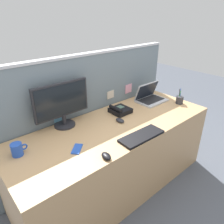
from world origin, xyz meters
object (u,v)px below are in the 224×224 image
desk_phone (120,110)px  pen_cup (180,100)px  laptop (150,97)px  coffee_mug (17,149)px  computer_mouse_right_hand (106,156)px  desktop_monitor (62,103)px  computer_mouse_left_hand (120,120)px  keyboard_main (142,136)px  cell_phone_blue_case (77,149)px

desk_phone → pen_cup: pen_cup is taller
laptop → coffee_mug: bearing=-178.7°
coffee_mug → computer_mouse_right_hand: bearing=-43.9°
desktop_monitor → computer_mouse_left_hand: bearing=-34.1°
computer_mouse_left_hand → laptop: bearing=13.1°
keyboard_main → coffee_mug: coffee_mug is taller
keyboard_main → coffee_mug: (-0.89, 0.45, 0.04)m
keyboard_main → coffee_mug: 1.00m
desktop_monitor → desk_phone: desktop_monitor is taller
computer_mouse_right_hand → pen_cup: bearing=19.7°
desktop_monitor → coffee_mug: bearing=-160.3°
desktop_monitor → computer_mouse_left_hand: size_ratio=5.33×
desk_phone → computer_mouse_left_hand: bearing=-132.1°
computer_mouse_right_hand → cell_phone_blue_case: bearing=124.9°
laptop → coffee_mug: 1.57m
desktop_monitor → desk_phone: 0.63m
desk_phone → pen_cup: size_ratio=1.09×
laptop → coffee_mug: size_ratio=2.81×
coffee_mug → desk_phone: bearing=1.6°
desktop_monitor → keyboard_main: size_ratio=1.26×
laptop → computer_mouse_right_hand: 1.20m
computer_mouse_right_hand → keyboard_main: bearing=12.6°
laptop → coffee_mug: (-1.57, -0.04, -0.00)m
computer_mouse_left_hand → coffee_mug: bearing=171.5°
desk_phone → coffee_mug: bearing=-178.4°
computer_mouse_left_hand → cell_phone_blue_case: 0.57m
laptop → desk_phone: laptop is taller
laptop → computer_mouse_left_hand: bearing=-165.9°
desktop_monitor → laptop: 1.10m
desktop_monitor → cell_phone_blue_case: bearing=-106.3°
computer_mouse_left_hand → cell_phone_blue_case: (-0.56, -0.11, -0.01)m
pen_cup → coffee_mug: (-1.77, 0.25, 0.01)m
pen_cup → coffee_mug: pen_cup is taller
laptop → computer_mouse_right_hand: size_ratio=3.45×
cell_phone_blue_case → coffee_mug: size_ratio=1.08×
computer_mouse_right_hand → computer_mouse_left_hand: size_ratio=1.00×
keyboard_main → computer_mouse_left_hand: (0.05, 0.32, 0.01)m
laptop → pen_cup: laptop is taller
computer_mouse_right_hand → cell_phone_blue_case: 0.26m
desktop_monitor → laptop: size_ratio=1.55×
laptop → cell_phone_blue_case: 1.23m
desktop_monitor → coffee_mug: (-0.49, -0.18, -0.18)m
keyboard_main → computer_mouse_left_hand: 0.33m
computer_mouse_left_hand → desktop_monitor: bearing=144.8°
computer_mouse_right_hand → coffee_mug: 0.67m
keyboard_main → cell_phone_blue_case: 0.56m
keyboard_main → pen_cup: (0.88, 0.20, 0.03)m
pen_cup → cell_phone_blue_case: bearing=179.4°
desktop_monitor → coffee_mug: size_ratio=4.35×
computer_mouse_left_hand → computer_mouse_right_hand: bearing=-144.2°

